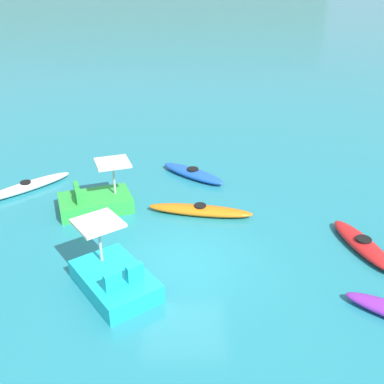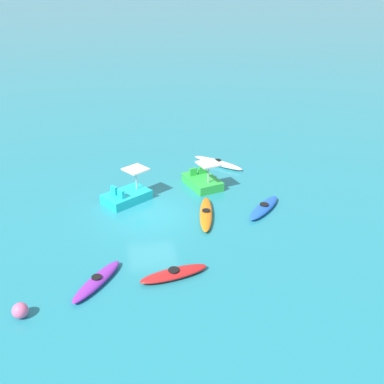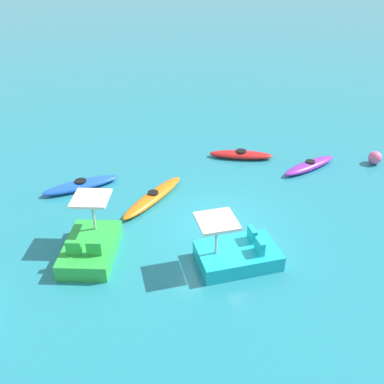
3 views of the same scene
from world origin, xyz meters
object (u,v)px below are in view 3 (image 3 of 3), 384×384
(kayak_orange, at_px, (153,197))
(kayak_purple, at_px, (310,165))
(pedal_boat_green, at_px, (91,246))
(buoy_pink, at_px, (375,158))
(kayak_red, at_px, (241,155))
(pedal_boat_cyan, at_px, (237,254))
(kayak_blue, at_px, (81,185))

(kayak_orange, height_order, kayak_purple, same)
(kayak_orange, distance_m, kayak_purple, 7.03)
(pedal_boat_green, distance_m, buoy_pink, 12.81)
(kayak_purple, distance_m, kayak_red, 3.04)
(kayak_purple, bearing_deg, pedal_boat_cyan, 169.86)
(kayak_blue, relative_size, kayak_orange, 0.77)
(kayak_orange, relative_size, kayak_purple, 1.27)
(kayak_orange, height_order, buoy_pink, buoy_pink)
(kayak_red, bearing_deg, kayak_orange, 155.94)
(kayak_orange, bearing_deg, pedal_boat_green, 173.64)
(kayak_purple, distance_m, pedal_boat_cyan, 7.18)
(pedal_boat_green, bearing_deg, kayak_orange, -6.36)
(kayak_blue, bearing_deg, kayak_orange, -85.82)
(kayak_blue, xyz_separation_m, buoy_pink, (6.53, -10.82, 0.13))
(kayak_blue, xyz_separation_m, kayak_orange, (0.22, -3.06, -0.00))
(kayak_purple, height_order, pedal_boat_cyan, pedal_boat_cyan)
(kayak_blue, relative_size, kayak_red, 0.94)
(kayak_orange, xyz_separation_m, kayak_red, (4.74, -2.12, 0.00))
(pedal_boat_cyan, height_order, pedal_boat_green, same)
(kayak_red, xyz_separation_m, pedal_boat_green, (-8.31, 2.51, 0.17))
(buoy_pink, bearing_deg, kayak_purple, 120.39)
(kayak_purple, relative_size, kayak_red, 0.96)
(pedal_boat_cyan, relative_size, buoy_pink, 4.88)
(pedal_boat_cyan, bearing_deg, kayak_red, 14.21)
(pedal_boat_cyan, distance_m, pedal_boat_green, 4.48)
(kayak_blue, bearing_deg, buoy_pink, -58.88)
(kayak_orange, distance_m, kayak_red, 5.19)
(kayak_purple, height_order, kayak_red, same)
(kayak_blue, distance_m, pedal_boat_green, 4.27)
(kayak_red, bearing_deg, buoy_pink, -74.49)
(kayak_purple, xyz_separation_m, kayak_red, (-0.04, 3.04, 0.00))
(kayak_orange, bearing_deg, kayak_red, -24.06)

